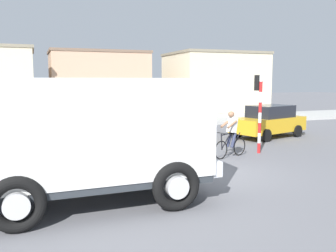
{
  "coord_description": "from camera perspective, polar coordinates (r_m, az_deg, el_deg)",
  "views": [
    {
      "loc": [
        -4.91,
        -9.77,
        2.86
      ],
      "look_at": [
        -0.35,
        2.5,
        1.2
      ],
      "focal_mm": 38.89,
      "sensor_mm": 36.0,
      "label": 1
    }
  ],
  "objects": [
    {
      "name": "ground_plane",
      "position": [
        11.3,
        6.13,
        -7.47
      ],
      "size": [
        120.0,
        120.0,
        0.0
      ],
      "primitive_type": "plane",
      "color": "slate"
    },
    {
      "name": "sidewalk_far",
      "position": [
        23.87,
        -8.38,
        0.46
      ],
      "size": [
        80.0,
        5.0,
        0.16
      ],
      "primitive_type": "cube",
      "color": "#ADADA8",
      "rests_on": "ground"
    },
    {
      "name": "truck_foreground",
      "position": [
        8.58,
        -11.82,
        -0.9
      ],
      "size": [
        5.46,
        2.92,
        2.9
      ],
      "color": "white",
      "rests_on": "ground"
    },
    {
      "name": "cyclist",
      "position": [
        13.64,
        9.85,
        -1.29
      ],
      "size": [
        1.64,
        0.71,
        1.72
      ],
      "color": "black",
      "rests_on": "ground"
    },
    {
      "name": "traffic_light_pole",
      "position": [
        14.63,
        14.11,
        3.9
      ],
      "size": [
        0.24,
        0.43,
        3.2
      ],
      "color": "red",
      "rests_on": "ground"
    },
    {
      "name": "car_red_near",
      "position": [
        18.93,
        15.53,
        0.76
      ],
      "size": [
        4.32,
        2.78,
        1.6
      ],
      "color": "gold",
      "rests_on": "ground"
    },
    {
      "name": "car_white_mid",
      "position": [
        18.61,
        -12.01,
        0.76
      ],
      "size": [
        4.09,
        2.06,
        1.6
      ],
      "color": "#1E2328",
      "rests_on": "ground"
    },
    {
      "name": "pedestrian_near_kerb",
      "position": [
        17.77,
        -20.45,
        0.26
      ],
      "size": [
        0.34,
        0.22,
        1.62
      ],
      "color": "#2D334C",
      "rests_on": "ground"
    },
    {
      "name": "building_mid_block",
      "position": [
        30.56,
        -10.8,
        6.58
      ],
      "size": [
        7.73,
        5.13,
        5.17
      ],
      "color": "tan",
      "rests_on": "ground"
    },
    {
      "name": "building_corner_right",
      "position": [
        32.7,
        7.2,
        6.74
      ],
      "size": [
        7.7,
        6.59,
        5.23
      ],
      "color": "beige",
      "rests_on": "ground"
    }
  ]
}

